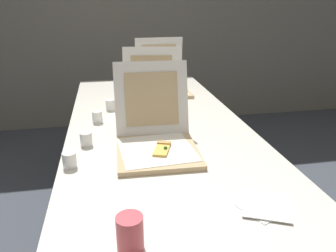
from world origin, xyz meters
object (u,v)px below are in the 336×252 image
(cup_white_near_left, at_px, (70,160))
(cup_printed_front, at_px, (130,233))
(table, at_px, (159,134))
(cup_white_far, at_px, (110,105))
(cup_white_mid, at_px, (97,117))
(pizza_box_back, at_px, (163,85))
(cup_white_near_center, at_px, (86,139))
(pizza_box_middle, at_px, (152,106))
(pizza_box_front, at_px, (156,139))
(napkin_pile, at_px, (265,206))

(cup_white_near_left, relative_size, cup_printed_front, 0.62)
(table, distance_m, cup_white_near_left, 0.57)
(table, bearing_deg, cup_white_near_left, -137.53)
(cup_white_far, bearing_deg, cup_white_mid, -109.98)
(cup_white_near_left, bearing_deg, cup_printed_front, -68.24)
(pizza_box_back, bearing_deg, cup_white_near_center, -122.76)
(table, relative_size, pizza_box_middle, 4.54)
(cup_white_far, bearing_deg, pizza_box_front, -72.85)
(pizza_box_front, height_order, pizza_box_middle, pizza_box_middle)
(cup_printed_front, bearing_deg, cup_white_near_left, 111.76)
(pizza_box_middle, xyz_separation_m, cup_white_near_center, (-0.35, -0.37, -0.02))
(cup_white_mid, distance_m, cup_printed_front, 1.00)
(pizza_box_back, bearing_deg, pizza_box_front, -103.39)
(napkin_pile, bearing_deg, cup_white_near_left, 148.17)
(pizza_box_middle, height_order, cup_white_mid, pizza_box_middle)
(cup_printed_front, bearing_deg, cup_white_near_center, 101.65)
(table, bearing_deg, cup_white_near_center, -153.46)
(cup_white_mid, bearing_deg, cup_white_near_center, -98.98)
(pizza_box_back, xyz_separation_m, cup_white_mid, (-0.45, -0.54, -0.02))
(cup_white_near_left, bearing_deg, table, 42.47)
(pizza_box_middle, bearing_deg, pizza_box_front, -87.37)
(pizza_box_middle, distance_m, pizza_box_back, 0.49)
(cup_white_near_center, xyz_separation_m, cup_white_near_left, (-0.05, -0.20, 0.00))
(cup_printed_front, bearing_deg, table, 76.17)
(cup_white_mid, distance_m, cup_white_far, 0.21)
(cup_white_near_left, relative_size, cup_white_far, 1.00)
(cup_white_mid, distance_m, cup_white_near_left, 0.50)
(pizza_box_middle, distance_m, cup_white_near_left, 0.70)
(pizza_box_front, bearing_deg, cup_white_near_center, 162.62)
(table, xyz_separation_m, pizza_box_middle, (-0.01, 0.19, 0.10))
(pizza_box_back, bearing_deg, cup_white_far, -140.13)
(pizza_box_back, height_order, cup_white_mid, pizza_box_back)
(pizza_box_back, distance_m, cup_white_far, 0.50)
(pizza_box_front, relative_size, napkin_pile, 2.29)
(pizza_box_middle, bearing_deg, napkin_pile, -68.41)
(pizza_box_back, height_order, cup_white_near_center, pizza_box_back)
(table, xyz_separation_m, pizza_box_back, (0.13, 0.65, 0.10))
(table, height_order, napkin_pile, napkin_pile)
(cup_white_near_center, distance_m, cup_white_mid, 0.30)
(pizza_box_middle, xyz_separation_m, pizza_box_back, (0.14, 0.46, 0.00))
(cup_white_mid, height_order, napkin_pile, cup_white_mid)
(pizza_box_middle, relative_size, napkin_pile, 2.44)
(pizza_box_front, xyz_separation_m, pizza_box_middle, (0.05, 0.47, 0.00))
(pizza_box_middle, xyz_separation_m, napkin_pile, (0.23, -0.96, -0.05))
(pizza_box_middle, relative_size, cup_white_mid, 7.56)
(pizza_box_middle, bearing_deg, cup_white_near_center, -125.62)
(table, distance_m, cup_printed_front, 0.91)
(table, height_order, cup_white_mid, cup_white_mid)
(cup_white_far, relative_size, cup_printed_front, 0.62)
(pizza_box_middle, xyz_separation_m, cup_white_far, (-0.23, 0.13, -0.02))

